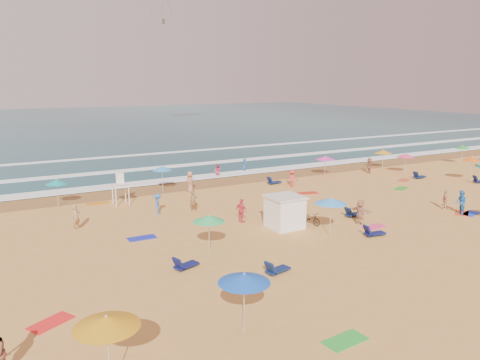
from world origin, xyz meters
TOP-DOWN VIEW (x-y plane):
  - ground at (0.00, 0.00)m, footprint 220.00×220.00m
  - ocean at (0.00, 84.00)m, footprint 220.00×140.00m
  - wet_sand at (0.00, 12.50)m, footprint 220.00×220.00m
  - surf_foam at (0.00, 21.32)m, footprint 200.00×18.70m
  - cabana at (-1.40, -2.35)m, footprint 2.00×2.00m
  - cabana_roof at (-1.40, -2.35)m, footprint 2.20×2.20m
  - bicycle at (0.50, -2.65)m, footprint 0.86×1.69m
  - lifeguard_stand at (-9.18, 8.59)m, footprint 1.20×1.20m
  - beach_umbrellas at (0.98, 0.87)m, footprint 53.73×26.27m
  - loungers at (7.64, -1.52)m, footprint 33.85×18.18m
  - towels at (2.01, -1.93)m, footprint 35.56×25.59m
  - beachgoers at (-1.55, 2.47)m, footprint 38.25×28.27m

SIDE VIEW (x-z plane):
  - ground at x=0.00m, z-range 0.00..0.00m
  - ocean at x=0.00m, z-range -0.09..0.09m
  - wet_sand at x=0.00m, z-range 0.01..0.01m
  - towels at x=2.01m, z-range 0.00..0.03m
  - surf_foam at x=0.00m, z-range 0.08..0.12m
  - loungers at x=7.64m, z-range 0.00..0.34m
  - bicycle at x=0.50m, z-range 0.00..0.85m
  - beachgoers at x=-1.55m, z-range -0.25..1.84m
  - cabana at x=-1.40m, z-range 0.00..2.00m
  - lifeguard_stand at x=-9.18m, z-range 0.00..2.10m
  - cabana_roof at x=-1.40m, z-range 2.00..2.12m
  - beach_umbrellas at x=0.98m, z-range 1.70..2.49m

